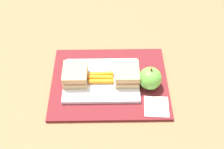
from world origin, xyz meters
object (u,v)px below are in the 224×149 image
Objects in this scene: food_tray at (100,80)px; sandwich_half_left at (74,74)px; carrot_sticks_bundle at (99,77)px; apple at (149,78)px; paper_napkin at (155,107)px; sandwich_half_right at (125,74)px.

sandwich_half_left is at bearing 180.00° from food_tray.
carrot_sticks_bundle is at bearing -169.08° from food_tray.
apple is 0.09m from paper_napkin.
food_tray is 2.85× the size of apple.
sandwich_half_right is at bearing 0.00° from sandwich_half_left.
sandwich_half_right is 1.14× the size of paper_napkin.
sandwich_half_right reaches higher than food_tray.
sandwich_half_right is 0.08m from carrot_sticks_bundle.
sandwich_half_right is 1.04× the size of carrot_sticks_bundle.
sandwich_half_left reaches higher than carrot_sticks_bundle.
apple is (0.15, -0.02, 0.02)m from carrot_sticks_bundle.
sandwich_half_left reaches higher than food_tray.
paper_napkin is at bearing -31.14° from carrot_sticks_bundle.
food_tray is at bearing 0.00° from sandwich_half_left.
paper_napkin is at bearing -79.92° from apple.
food_tray is 0.19m from paper_napkin.
carrot_sticks_bundle is (-0.00, -0.00, 0.01)m from food_tray.
paper_napkin is (0.16, -0.10, -0.02)m from carrot_sticks_bundle.
sandwich_half_right is at bearing 130.11° from paper_napkin.
food_tray is at bearing 10.92° from carrot_sticks_bundle.
paper_napkin is (0.16, -0.10, -0.00)m from food_tray.
food_tray is at bearing 180.00° from sandwich_half_right.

